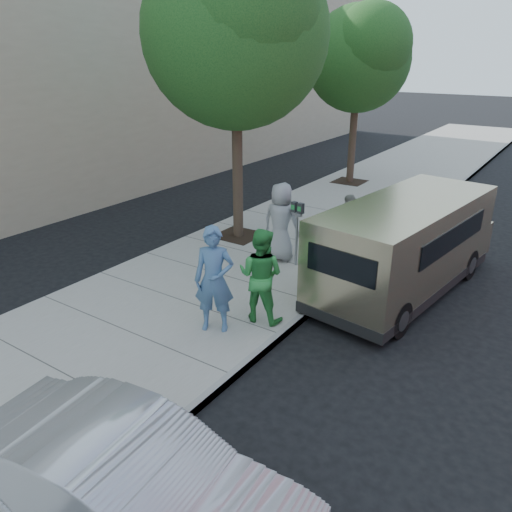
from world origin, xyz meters
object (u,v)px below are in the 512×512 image
object	(u,v)px
person_green_shirt	(261,275)
parking_meter	(297,220)
sedan	(131,489)
person_gray_shirt	(281,222)
tree_far	(360,54)
person_officer	(214,280)
van	(407,244)
tree_near	(237,26)
person_striped_polo	(349,232)

from	to	relation	value
person_green_shirt	parking_meter	bearing A→B (deg)	-84.27
sedan	person_gray_shirt	bearing A→B (deg)	13.27
tree_far	person_officer	distance (m)	12.83
van	person_green_shirt	size ratio (longest dim) A/B	3.13
person_green_shirt	tree_far	bearing A→B (deg)	-84.39
person_officer	tree_far	bearing A→B (deg)	73.99
person_officer	van	bearing A→B (deg)	31.31
parking_meter	van	xyz separation A→B (m)	(2.52, 0.40, -0.19)
tree_near	person_green_shirt	distance (m)	6.54
sedan	person_green_shirt	bearing A→B (deg)	10.43
sedan	van	bearing A→B (deg)	-9.23
tree_near	person_green_shirt	size ratio (longest dim) A/B	4.06
tree_far	van	xyz separation A→B (m)	(4.87, -8.14, -3.78)
person_gray_shirt	person_striped_polo	world-z (taller)	person_gray_shirt
van	person_gray_shirt	xyz separation A→B (m)	(-3.03, -0.28, 0.02)
tree_far	person_striped_polo	distance (m)	9.52
tree_near	sedan	distance (m)	10.56
tree_near	person_striped_polo	world-z (taller)	tree_near
tree_near	person_green_shirt	bearing A→B (deg)	-49.42
parking_meter	sedan	distance (m)	7.63
tree_far	person_gray_shirt	size ratio (longest dim) A/B	3.34
person_striped_polo	tree_far	bearing A→B (deg)	-113.44
tree_far	person_officer	xyz separation A→B (m)	(2.60, -12.00, -3.73)
sedan	person_officer	bearing A→B (deg)	19.89
person_green_shirt	person_gray_shirt	world-z (taller)	person_gray_shirt
van	sedan	xyz separation A→B (m)	(-0.37, -7.69, -0.41)
person_green_shirt	person_gray_shirt	bearing A→B (deg)	-75.64
tree_far	person_gray_shirt	bearing A→B (deg)	-77.67
tree_near	tree_far	distance (m)	7.63
person_officer	person_gray_shirt	size ratio (longest dim) A/B	1.04
parking_meter	tree_far	bearing A→B (deg)	115.36
parking_meter	person_striped_polo	size ratio (longest dim) A/B	0.87
tree_near	person_gray_shirt	world-z (taller)	tree_near
van	person_green_shirt	bearing A→B (deg)	-111.99
person_officer	tree_near	bearing A→B (deg)	92.38
sedan	person_green_shirt	world-z (taller)	person_green_shirt
parking_meter	person_gray_shirt	size ratio (longest dim) A/B	0.81
van	person_striped_polo	bearing A→B (deg)	-177.29
person_officer	person_gray_shirt	world-z (taller)	person_officer
person_officer	person_gray_shirt	xyz separation A→B (m)	(-0.76, 3.58, -0.03)
tree_near	person_officer	bearing A→B (deg)	-59.36
parking_meter	person_officer	bearing A→B (deg)	-75.93
person_green_shirt	person_officer	bearing A→B (deg)	47.23
tree_far	person_green_shirt	world-z (taller)	tree_far
tree_near	person_green_shirt	world-z (taller)	tree_near
tree_near	person_striped_polo	distance (m)	5.68
sedan	person_striped_polo	bearing A→B (deg)	1.16
parking_meter	tree_near	bearing A→B (deg)	168.30
person_officer	person_green_shirt	size ratio (longest dim) A/B	1.09
person_striped_polo	person_gray_shirt	bearing A→B (deg)	-32.76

